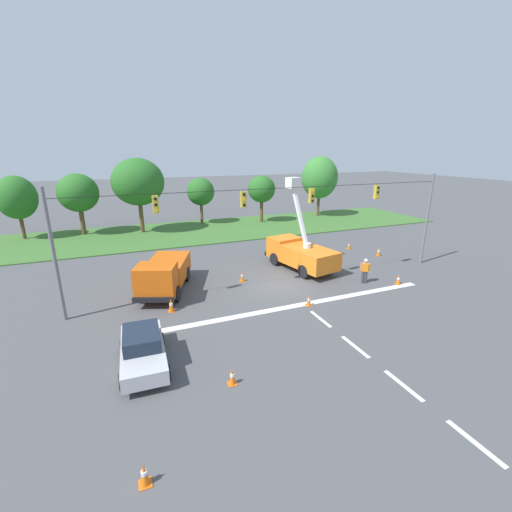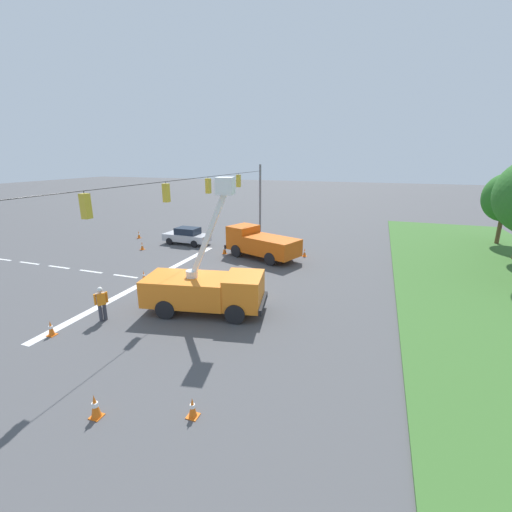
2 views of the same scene
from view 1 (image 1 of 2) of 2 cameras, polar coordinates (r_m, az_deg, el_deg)
ground_plane at (r=23.64m, az=3.79°, el=-4.90°), size 200.00×200.00×0.00m
grass_verge at (r=39.85m, az=-7.63°, el=4.29°), size 56.00×12.00×0.10m
lane_markings at (r=19.86m, az=9.90°, el=-9.64°), size 17.60×15.25×0.01m
signal_gantry at (r=22.30m, az=3.96°, el=6.05°), size 26.20×0.33×7.20m
tree_far_west at (r=42.19m, az=-35.05°, el=7.97°), size 3.78×3.81×6.51m
tree_west at (r=41.12m, az=-27.52°, el=9.28°), size 4.11×4.24×6.57m
tree_centre at (r=39.65m, az=-19.07°, el=11.56°), size 5.51×5.25×8.11m
tree_east at (r=42.97m, az=-9.21°, el=10.51°), size 3.33×3.45×5.68m
tree_far_east at (r=43.39m, az=0.94°, el=11.05°), size 3.42×3.29×5.87m
tree_east_end at (r=48.26m, az=10.57°, el=12.71°), size 4.86×4.78×8.10m
utility_truck_bucket_lift at (r=26.68m, az=7.38°, el=0.69°), size 3.63×6.59×6.92m
utility_truck_support_near at (r=23.02m, az=-15.08°, el=-2.83°), size 4.45×6.61×2.40m
sedan_silver at (r=15.89m, az=-18.36°, el=-14.43°), size 2.07×4.37×1.56m
road_worker at (r=24.86m, az=17.73°, el=-2.12°), size 0.55×0.43×1.77m
traffic_cone_foreground_left at (r=11.61m, az=-18.13°, el=-31.29°), size 0.36×0.36×0.73m
traffic_cone_foreground_right at (r=25.61m, az=22.63°, el=-3.62°), size 0.36×0.36×0.72m
traffic_cone_mid_left at (r=24.17m, az=-2.31°, el=-3.42°), size 0.36×0.36×0.75m
traffic_cone_mid_right at (r=20.35m, az=-13.96°, el=-7.95°), size 0.36×0.36×0.82m
traffic_cone_near_bucket at (r=20.79m, az=8.80°, el=-7.32°), size 0.36×0.36×0.67m
traffic_cone_lane_edge_a at (r=14.36m, az=-3.99°, el=-19.40°), size 0.36×0.36×0.70m
traffic_cone_lane_edge_b at (r=31.78m, az=19.78°, el=0.72°), size 0.36×0.36×0.81m
traffic_cone_far_left at (r=33.24m, az=15.23°, el=1.72°), size 0.36×0.36×0.68m
traffic_cone_far_right at (r=26.32m, az=-19.26°, el=-2.74°), size 0.36×0.36×0.69m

